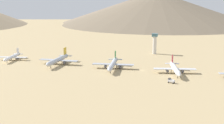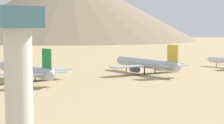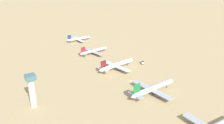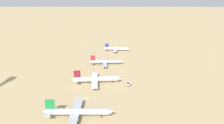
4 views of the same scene
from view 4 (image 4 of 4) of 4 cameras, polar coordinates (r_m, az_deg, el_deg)
name	(u,v)px [view 4 (image 4 of 4)]	position (r m, az deg, el deg)	size (l,w,h in m)	color
ground_plane	(86,98)	(189.63, -6.75, -9.21)	(1800.00, 1800.00, 0.00)	tan
parked_jet_2	(77,112)	(162.52, -8.93, -12.47)	(50.85, 41.44, 14.66)	#B2B7C1
parked_jet_3	(96,79)	(213.69, -4.15, -4.39)	(47.67, 39.01, 13.80)	silver
parked_jet_4	(106,62)	(263.61, -1.64, 0.08)	(41.08, 33.56, 11.87)	#B2B7C1
parked_jet_5	(116,49)	(319.88, 1.12, 3.42)	(37.71, 30.58, 10.89)	silver
service_truck	(129,84)	(209.66, 4.30, -5.63)	(4.34, 5.68, 3.90)	silver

